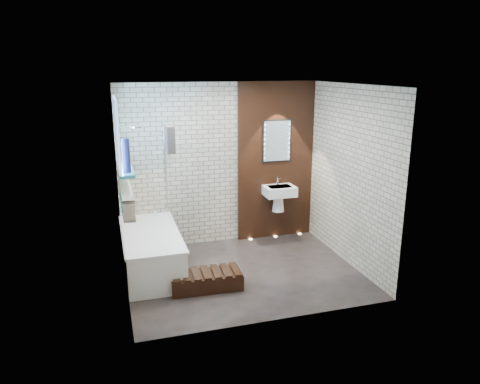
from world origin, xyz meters
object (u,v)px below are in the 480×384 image
object	(u,v)px
washbasin	(279,194)
led_mirror	(277,141)
bathtub	(151,251)
bath_screen	(169,175)
walnut_step	(206,281)

from	to	relation	value
washbasin	led_mirror	bearing A→B (deg)	90.00
washbasin	led_mirror	distance (m)	0.88
bathtub	bath_screen	distance (m)	1.14
walnut_step	bath_screen	bearing A→B (deg)	102.78
bath_screen	washbasin	size ratio (longest dim) A/B	2.41
bathtub	walnut_step	distance (m)	0.99
washbasin	walnut_step	world-z (taller)	washbasin
led_mirror	walnut_step	world-z (taller)	led_mirror
bath_screen	walnut_step	distance (m)	1.70
bathtub	bath_screen	size ratio (longest dim) A/B	1.24
bathtub	walnut_step	world-z (taller)	bathtub
washbasin	led_mirror	world-z (taller)	led_mirror
led_mirror	walnut_step	xyz separation A→B (m)	(-1.55, -1.53, -1.55)
bathtub	washbasin	size ratio (longest dim) A/B	3.00
bathtub	washbasin	world-z (taller)	washbasin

